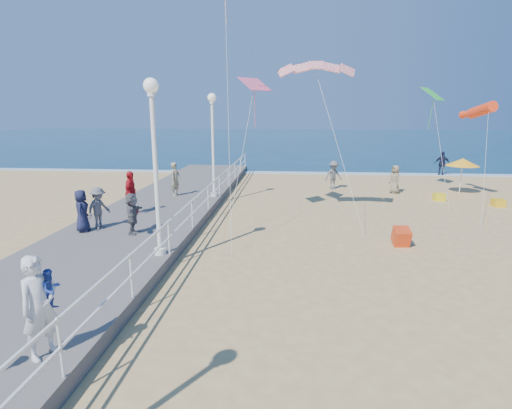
# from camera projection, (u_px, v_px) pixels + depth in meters

# --- Properties ---
(ground) EXTENTS (160.00, 160.00, 0.00)m
(ground) POSITION_uv_depth(u_px,v_px,m) (332.00, 272.00, 12.19)
(ground) COLOR tan
(ground) RESTS_ON ground
(ocean) EXTENTS (160.00, 90.00, 0.05)m
(ocean) POSITION_uv_depth(u_px,v_px,m) (298.00, 139.00, 75.30)
(ocean) COLOR #0C314A
(ocean) RESTS_ON ground
(surf_line) EXTENTS (160.00, 1.20, 0.04)m
(surf_line) POSITION_uv_depth(u_px,v_px,m) (307.00, 173.00, 32.09)
(surf_line) COLOR white
(surf_line) RESTS_ON ground
(boardwalk) EXTENTS (5.00, 44.00, 0.40)m
(boardwalk) POSITION_uv_depth(u_px,v_px,m) (95.00, 258.00, 12.78)
(boardwalk) COLOR slate
(boardwalk) RESTS_ON ground
(railing) EXTENTS (0.05, 42.00, 0.55)m
(railing) POSITION_uv_depth(u_px,v_px,m) (168.00, 228.00, 12.34)
(railing) COLOR white
(railing) RESTS_ON boardwalk
(lamp_post_mid) EXTENTS (0.44, 0.44, 5.32)m
(lamp_post_mid) POSITION_uv_depth(u_px,v_px,m) (155.00, 150.00, 11.82)
(lamp_post_mid) COLOR white
(lamp_post_mid) RESTS_ON boardwalk
(lamp_post_far) EXTENTS (0.44, 0.44, 5.32)m
(lamp_post_far) POSITION_uv_depth(u_px,v_px,m) (213.00, 134.00, 20.56)
(lamp_post_far) COLOR white
(lamp_post_far) RESTS_ON boardwalk
(woman_holding_toddler) EXTENTS (0.69, 0.82, 1.93)m
(woman_holding_toddler) POSITION_uv_depth(u_px,v_px,m) (39.00, 307.00, 7.09)
(woman_holding_toddler) COLOR silver
(woman_holding_toddler) RESTS_ON boardwalk
(toddler_held) EXTENTS (0.41, 0.46, 0.78)m
(toddler_held) POSITION_uv_depth(u_px,v_px,m) (51.00, 289.00, 7.16)
(toddler_held) COLOR #2D46A9
(toddler_held) RESTS_ON boardwalk
(spectator_2) EXTENTS (0.90, 1.17, 1.59)m
(spectator_2) POSITION_uv_depth(u_px,v_px,m) (99.00, 208.00, 15.19)
(spectator_2) COLOR #5D5C61
(spectator_2) RESTS_ON boardwalk
(spectator_3) EXTENTS (0.52, 1.13, 1.89)m
(spectator_3) POSITION_uv_depth(u_px,v_px,m) (131.00, 193.00, 17.37)
(spectator_3) COLOR red
(spectator_3) RESTS_ON boardwalk
(spectator_4) EXTENTS (0.69, 0.88, 1.58)m
(spectator_4) POSITION_uv_depth(u_px,v_px,m) (82.00, 211.00, 14.78)
(spectator_4) COLOR #1A1D3A
(spectator_4) RESTS_ON boardwalk
(spectator_5) EXTENTS (0.64, 1.46, 1.52)m
(spectator_5) POSITION_uv_depth(u_px,v_px,m) (132.00, 213.00, 14.53)
(spectator_5) COLOR #59595E
(spectator_5) RESTS_ON boardwalk
(spectator_6) EXTENTS (0.60, 0.75, 1.79)m
(spectator_6) POSITION_uv_depth(u_px,v_px,m) (175.00, 179.00, 21.25)
(spectator_6) COLOR gray
(spectator_6) RESTS_ON boardwalk
(beach_walker_a) EXTENTS (1.34, 1.10, 1.81)m
(beach_walker_a) POSITION_uv_depth(u_px,v_px,m) (333.00, 175.00, 25.20)
(beach_walker_a) COLOR #58585D
(beach_walker_a) RESTS_ON ground
(beach_walker_b) EXTENTS (1.17, 0.72, 1.86)m
(beach_walker_b) POSITION_uv_depth(u_px,v_px,m) (442.00, 164.00, 30.73)
(beach_walker_b) COLOR #181C35
(beach_walker_b) RESTS_ON ground
(beach_walker_c) EXTENTS (0.78, 0.96, 1.70)m
(beach_walker_c) POSITION_uv_depth(u_px,v_px,m) (395.00, 179.00, 23.93)
(beach_walker_c) COLOR #7B7055
(beach_walker_c) RESTS_ON ground
(box_kite) EXTENTS (0.59, 0.74, 0.74)m
(box_kite) POSITION_uv_depth(u_px,v_px,m) (401.00, 238.00, 14.45)
(box_kite) COLOR red
(box_kite) RESTS_ON ground
(beach_umbrella) EXTENTS (1.90, 1.90, 2.14)m
(beach_umbrella) POSITION_uv_depth(u_px,v_px,m) (463.00, 162.00, 23.46)
(beach_umbrella) COLOR white
(beach_umbrella) RESTS_ON ground
(beach_chair_left) EXTENTS (0.55, 0.55, 0.40)m
(beach_chair_left) POSITION_uv_depth(u_px,v_px,m) (439.00, 197.00, 22.08)
(beach_chair_left) COLOR yellow
(beach_chair_left) RESTS_ON ground
(beach_chair_right) EXTENTS (0.55, 0.55, 0.40)m
(beach_chair_right) POSITION_uv_depth(u_px,v_px,m) (498.00, 203.00, 20.65)
(beach_chair_right) COLOR gold
(beach_chair_right) RESTS_ON ground
(kite_parafoil) EXTENTS (3.21, 0.94, 0.65)m
(kite_parafoil) POSITION_uv_depth(u_px,v_px,m) (316.00, 65.00, 16.16)
(kite_parafoil) COLOR red
(kite_windsock) EXTENTS (1.07, 3.03, 1.16)m
(kite_windsock) POSITION_uv_depth(u_px,v_px,m) (482.00, 110.00, 20.79)
(kite_windsock) COLOR #FF3A15
(kite_diamond_pink) EXTENTS (1.48, 1.48, 0.59)m
(kite_diamond_pink) POSITION_uv_depth(u_px,v_px,m) (255.00, 84.00, 16.81)
(kite_diamond_pink) COLOR #DF527A
(kite_diamond_green) EXTENTS (1.62, 1.67, 0.77)m
(kite_diamond_green) POSITION_uv_depth(u_px,v_px,m) (433.00, 94.00, 23.07)
(kite_diamond_green) COLOR green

